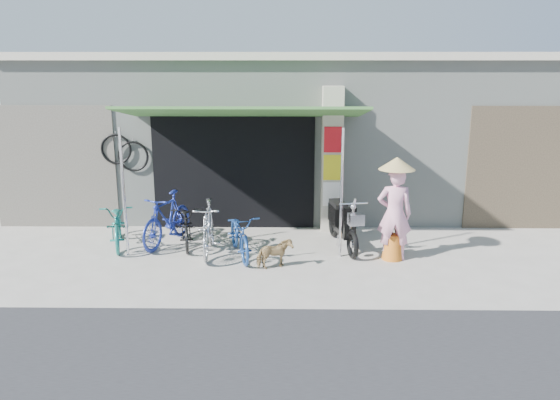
{
  "coord_description": "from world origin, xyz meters",
  "views": [
    {
      "loc": [
        -0.07,
        -8.72,
        3.43
      ],
      "look_at": [
        -0.2,
        1.0,
        1.0
      ],
      "focal_mm": 35.0,
      "sensor_mm": 36.0,
      "label": 1
    }
  ],
  "objects_px": {
    "bike_navy": "(240,234)",
    "bike_blue": "(167,219)",
    "nun": "(395,210)",
    "bike_teal": "(118,224)",
    "moped": "(342,223)",
    "street_dog": "(274,254)",
    "bike_silver": "(208,228)",
    "bike_black": "(186,224)"
  },
  "relations": [
    {
      "from": "bike_black",
      "to": "moped",
      "type": "distance_m",
      "value": 3.01
    },
    {
      "from": "bike_blue",
      "to": "bike_navy",
      "type": "relative_size",
      "value": 1.07
    },
    {
      "from": "bike_navy",
      "to": "bike_silver",
      "type": "bearing_deg",
      "value": 155.14
    },
    {
      "from": "bike_teal",
      "to": "bike_navy",
      "type": "relative_size",
      "value": 1.06
    },
    {
      "from": "bike_black",
      "to": "bike_navy",
      "type": "xyz_separation_m",
      "value": [
        1.09,
        -0.62,
        -0.0
      ]
    },
    {
      "from": "nun",
      "to": "moped",
      "type": "bearing_deg",
      "value": -35.31
    },
    {
      "from": "bike_blue",
      "to": "bike_silver",
      "type": "xyz_separation_m",
      "value": [
        0.88,
        -0.56,
        -0.02
      ]
    },
    {
      "from": "bike_navy",
      "to": "bike_teal",
      "type": "bearing_deg",
      "value": 151.44
    },
    {
      "from": "bike_blue",
      "to": "bike_black",
      "type": "height_order",
      "value": "bike_blue"
    },
    {
      "from": "bike_teal",
      "to": "bike_blue",
      "type": "xyz_separation_m",
      "value": [
        0.93,
        0.1,
        0.07
      ]
    },
    {
      "from": "bike_teal",
      "to": "moped",
      "type": "height_order",
      "value": "moped"
    },
    {
      "from": "bike_navy",
      "to": "bike_blue",
      "type": "bearing_deg",
      "value": 140.37
    },
    {
      "from": "nun",
      "to": "street_dog",
      "type": "bearing_deg",
      "value": 17.1
    },
    {
      "from": "bike_teal",
      "to": "nun",
      "type": "xyz_separation_m",
      "value": [
        5.17,
        -0.68,
        0.47
      ]
    },
    {
      "from": "street_dog",
      "to": "moped",
      "type": "xyz_separation_m",
      "value": [
        1.27,
        1.19,
        0.21
      ]
    },
    {
      "from": "bike_blue",
      "to": "nun",
      "type": "height_order",
      "value": "nun"
    },
    {
      "from": "bike_teal",
      "to": "nun",
      "type": "distance_m",
      "value": 5.23
    },
    {
      "from": "nun",
      "to": "bike_teal",
      "type": "bearing_deg",
      "value": -3.53
    },
    {
      "from": "bike_teal",
      "to": "bike_silver",
      "type": "height_order",
      "value": "bike_silver"
    },
    {
      "from": "bike_teal",
      "to": "bike_navy",
      "type": "xyz_separation_m",
      "value": [
        2.4,
        -0.56,
        -0.02
      ]
    },
    {
      "from": "bike_blue",
      "to": "moped",
      "type": "distance_m",
      "value": 3.39
    },
    {
      "from": "bike_silver",
      "to": "street_dog",
      "type": "distance_m",
      "value": 1.45
    },
    {
      "from": "bike_black",
      "to": "bike_navy",
      "type": "relative_size",
      "value": 1.01
    },
    {
      "from": "bike_teal",
      "to": "bike_black",
      "type": "distance_m",
      "value": 1.31
    },
    {
      "from": "nun",
      "to": "bike_silver",
      "type": "bearing_deg",
      "value": 0.19
    },
    {
      "from": "street_dog",
      "to": "nun",
      "type": "xyz_separation_m",
      "value": [
        2.12,
        0.49,
        0.66
      ]
    },
    {
      "from": "bike_navy",
      "to": "moped",
      "type": "distance_m",
      "value": 2.0
    },
    {
      "from": "bike_black",
      "to": "bike_silver",
      "type": "height_order",
      "value": "bike_silver"
    },
    {
      "from": "bike_teal",
      "to": "bike_silver",
      "type": "relative_size",
      "value": 1.02
    },
    {
      "from": "bike_navy",
      "to": "street_dog",
      "type": "bearing_deg",
      "value": -59.32
    },
    {
      "from": "bike_navy",
      "to": "moped",
      "type": "xyz_separation_m",
      "value": [
        1.92,
        0.57,
        0.06
      ]
    },
    {
      "from": "bike_black",
      "to": "street_dog",
      "type": "bearing_deg",
      "value": -47.21
    },
    {
      "from": "street_dog",
      "to": "moped",
      "type": "distance_m",
      "value": 1.75
    },
    {
      "from": "bike_blue",
      "to": "street_dog",
      "type": "relative_size",
      "value": 2.77
    },
    {
      "from": "bike_blue",
      "to": "bike_silver",
      "type": "relative_size",
      "value": 1.03
    },
    {
      "from": "bike_teal",
      "to": "bike_silver",
      "type": "bearing_deg",
      "value": -30.17
    },
    {
      "from": "bike_navy",
      "to": "moped",
      "type": "bearing_deg",
      "value": 1.06
    },
    {
      "from": "bike_silver",
      "to": "bike_navy",
      "type": "xyz_separation_m",
      "value": [
        0.59,
        -0.1,
        -0.08
      ]
    },
    {
      "from": "bike_blue",
      "to": "moped",
      "type": "height_order",
      "value": "moped"
    },
    {
      "from": "bike_black",
      "to": "nun",
      "type": "height_order",
      "value": "nun"
    },
    {
      "from": "bike_blue",
      "to": "bike_navy",
      "type": "height_order",
      "value": "bike_blue"
    },
    {
      "from": "bike_teal",
      "to": "moped",
      "type": "distance_m",
      "value": 4.32
    }
  ]
}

